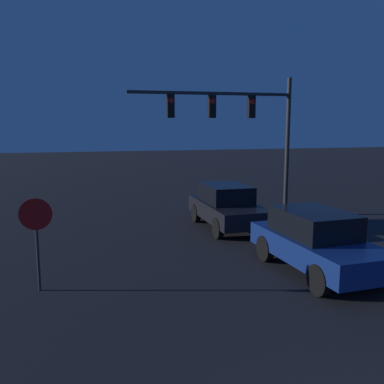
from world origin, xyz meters
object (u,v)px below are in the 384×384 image
at_px(car_near, 316,241).
at_px(car_far, 227,206).
at_px(traffic_signal_mast, 241,120).
at_px(stop_sign, 36,227).

relative_size(car_near, car_far, 1.01).
height_order(car_near, traffic_signal_mast, traffic_signal_mast).
xyz_separation_m(car_far, traffic_signal_mast, (1.15, 1.60, 3.19)).
distance_m(car_near, stop_sign, 7.00).
relative_size(car_far, traffic_signal_mast, 0.63).
bearing_deg(car_near, stop_sign, -7.38).
bearing_deg(traffic_signal_mast, car_far, -125.63).
relative_size(traffic_signal_mast, stop_sign, 3.08).
distance_m(car_near, traffic_signal_mast, 7.56).
xyz_separation_m(car_far, stop_sign, (-6.31, -4.72, 0.70)).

